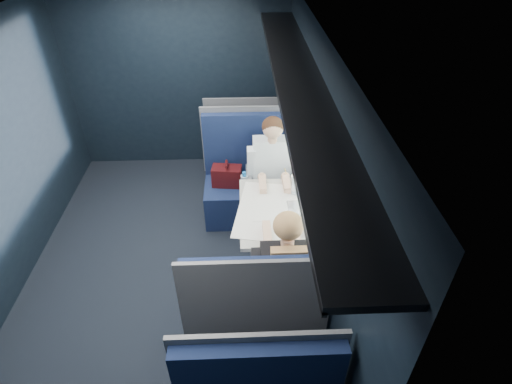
{
  "coord_description": "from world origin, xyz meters",
  "views": [
    {
      "loc": [
        0.79,
        -2.87,
        3.1
      ],
      "look_at": [
        0.9,
        0.0,
        0.95
      ],
      "focal_mm": 28.0,
      "sensor_mm": 36.0,
      "label": 1
    }
  ],
  "objects_px": {
    "man": "(272,170)",
    "bottle_small": "(295,185)",
    "cup": "(294,180)",
    "laptop": "(307,206)",
    "table": "(270,216)",
    "seat_bay_near": "(248,184)",
    "woman": "(285,267)",
    "seat_row_front": "(247,144)",
    "seat_bay_far": "(254,311)"
  },
  "relations": [
    {
      "from": "man",
      "to": "bottle_small",
      "type": "relative_size",
      "value": 5.67
    },
    {
      "from": "man",
      "to": "cup",
      "type": "xyz_separation_m",
      "value": [
        0.2,
        -0.3,
        0.07
      ]
    },
    {
      "from": "laptop",
      "to": "bottle_small",
      "type": "relative_size",
      "value": 1.32
    },
    {
      "from": "table",
      "to": "cup",
      "type": "xyz_separation_m",
      "value": [
        0.27,
        0.4,
        0.13
      ]
    },
    {
      "from": "seat_bay_near",
      "to": "laptop",
      "type": "height_order",
      "value": "seat_bay_near"
    },
    {
      "from": "seat_bay_near",
      "to": "laptop",
      "type": "distance_m",
      "value": 1.12
    },
    {
      "from": "woman",
      "to": "cup",
      "type": "distance_m",
      "value": 1.13
    },
    {
      "from": "table",
      "to": "seat_row_front",
      "type": "bearing_deg",
      "value": 95.8
    },
    {
      "from": "seat_bay_far",
      "to": "woman",
      "type": "xyz_separation_m",
      "value": [
        0.25,
        0.17,
        0.31
      ]
    },
    {
      "from": "man",
      "to": "woman",
      "type": "bearing_deg",
      "value": -90.0
    },
    {
      "from": "seat_row_front",
      "to": "seat_bay_far",
      "type": "bearing_deg",
      "value": -90.0
    },
    {
      "from": "table",
      "to": "woman",
      "type": "bearing_deg",
      "value": -84.55
    },
    {
      "from": "woman",
      "to": "laptop",
      "type": "height_order",
      "value": "woman"
    },
    {
      "from": "seat_bay_near",
      "to": "seat_row_front",
      "type": "distance_m",
      "value": 0.92
    },
    {
      "from": "table",
      "to": "seat_bay_far",
      "type": "distance_m",
      "value": 0.93
    },
    {
      "from": "seat_bay_near",
      "to": "cup",
      "type": "xyz_separation_m",
      "value": [
        0.46,
        -0.47,
        0.37
      ]
    },
    {
      "from": "laptop",
      "to": "table",
      "type": "bearing_deg",
      "value": 172.97
    },
    {
      "from": "seat_bay_far",
      "to": "woman",
      "type": "distance_m",
      "value": 0.43
    },
    {
      "from": "seat_bay_near",
      "to": "cup",
      "type": "distance_m",
      "value": 0.76
    },
    {
      "from": "seat_bay_near",
      "to": "bottle_small",
      "type": "bearing_deg",
      "value": -54.95
    },
    {
      "from": "seat_bay_far",
      "to": "laptop",
      "type": "bearing_deg",
      "value": 58.35
    },
    {
      "from": "table",
      "to": "laptop",
      "type": "distance_m",
      "value": 0.36
    },
    {
      "from": "seat_row_front",
      "to": "man",
      "type": "bearing_deg",
      "value": -77.17
    },
    {
      "from": "cup",
      "to": "seat_bay_near",
      "type": "bearing_deg",
      "value": 134.5
    },
    {
      "from": "seat_bay_near",
      "to": "table",
      "type": "bearing_deg",
      "value": -77.59
    },
    {
      "from": "table",
      "to": "seat_row_front",
      "type": "relative_size",
      "value": 0.86
    },
    {
      "from": "seat_bay_far",
      "to": "woman",
      "type": "bearing_deg",
      "value": 33.82
    },
    {
      "from": "seat_bay_near",
      "to": "woman",
      "type": "height_order",
      "value": "woman"
    },
    {
      "from": "table",
      "to": "seat_bay_near",
      "type": "distance_m",
      "value": 0.93
    },
    {
      "from": "seat_bay_near",
      "to": "seat_bay_far",
      "type": "bearing_deg",
      "value": -89.69
    },
    {
      "from": "woman",
      "to": "bottle_small",
      "type": "bearing_deg",
      "value": 78.76
    },
    {
      "from": "bottle_small",
      "to": "cup",
      "type": "xyz_separation_m",
      "value": [
        0.02,
        0.17,
        -0.05
      ]
    },
    {
      "from": "table",
      "to": "man",
      "type": "distance_m",
      "value": 0.7
    },
    {
      "from": "table",
      "to": "cup",
      "type": "height_order",
      "value": "cup"
    },
    {
      "from": "seat_bay_near",
      "to": "man",
      "type": "bearing_deg",
      "value": -33.75
    },
    {
      "from": "man",
      "to": "bottle_small",
      "type": "xyz_separation_m",
      "value": [
        0.19,
        -0.46,
        0.12
      ]
    },
    {
      "from": "woman",
      "to": "bottle_small",
      "type": "height_order",
      "value": "woman"
    },
    {
      "from": "seat_row_front",
      "to": "woman",
      "type": "distance_m",
      "value": 2.54
    },
    {
      "from": "seat_bay_near",
      "to": "bottle_small",
      "type": "relative_size",
      "value": 5.4
    },
    {
      "from": "table",
      "to": "man",
      "type": "bearing_deg",
      "value": 84.48
    },
    {
      "from": "woman",
      "to": "bottle_small",
      "type": "distance_m",
      "value": 0.97
    },
    {
      "from": "man",
      "to": "laptop",
      "type": "relative_size",
      "value": 4.28
    },
    {
      "from": "seat_row_front",
      "to": "cup",
      "type": "relative_size",
      "value": 11.9
    },
    {
      "from": "laptop",
      "to": "bottle_small",
      "type": "distance_m",
      "value": 0.29
    },
    {
      "from": "woman",
      "to": "bottle_small",
      "type": "xyz_separation_m",
      "value": [
        0.19,
        0.94,
        0.11
      ]
    },
    {
      "from": "bottle_small",
      "to": "cup",
      "type": "bearing_deg",
      "value": 84.49
    },
    {
      "from": "table",
      "to": "seat_row_front",
      "type": "distance_m",
      "value": 1.82
    },
    {
      "from": "man",
      "to": "laptop",
      "type": "bearing_deg",
      "value": -70.35
    },
    {
      "from": "seat_bay_far",
      "to": "cup",
      "type": "relative_size",
      "value": 12.92
    },
    {
      "from": "bottle_small",
      "to": "cup",
      "type": "height_order",
      "value": "bottle_small"
    }
  ]
}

